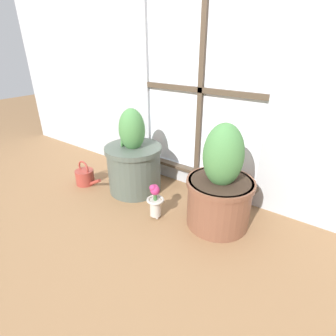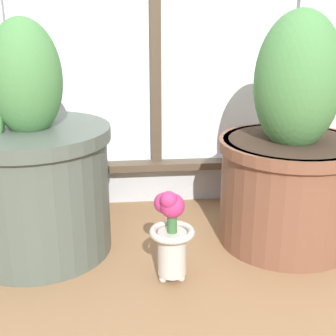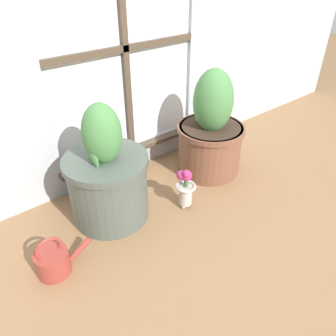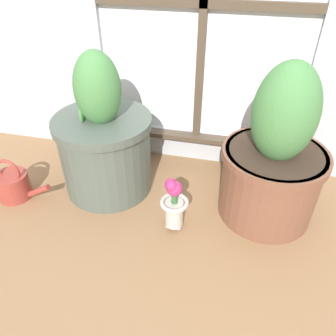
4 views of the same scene
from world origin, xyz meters
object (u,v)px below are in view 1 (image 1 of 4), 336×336
Objects in this scene: potted_plant_left at (134,161)px; flower_vase at (155,200)px; potted_plant_right at (220,188)px; watering_can at (85,177)px.

flower_vase is (0.35, -0.19, -0.11)m from potted_plant_left.
potted_plant_right is (0.72, -0.01, 0.02)m from potted_plant_left.
potted_plant_right is at bearing 8.30° from watering_can.
flower_vase is 0.75m from watering_can.
potted_plant_left is 0.97× the size of potted_plant_right.
potted_plant_left is 2.44× the size of watering_can.
potted_plant_right reaches higher than potted_plant_left.
potted_plant_left is 0.42m from flower_vase.
potted_plant_right is 2.68× the size of flower_vase.
potted_plant_right is 0.42m from flower_vase.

